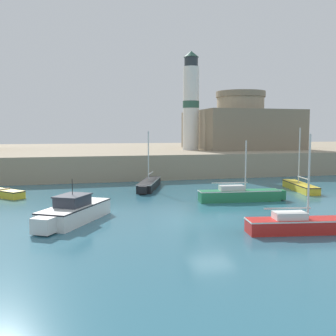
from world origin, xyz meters
The scene contains 10 objects.
ground_plane centered at (0.00, 0.00, 0.00)m, with size 200.00×200.00×0.00m, color #2D667A.
quay_seawall centered at (0.00, 38.55, 1.32)m, with size 120.00×40.00×2.64m, color gray.
motorboat_white_0 centered at (-7.59, 1.81, 0.60)m, with size 4.45×6.01×2.47m.
sailboat_yellow_1 centered at (11.63, 9.10, 0.37)m, with size 2.29×6.19×5.42m.
sailboat_black_2 centered at (-0.82, 13.31, 0.42)m, with size 3.38×6.71×5.11m.
dinghy_yellow_3 centered at (-12.71, 11.89, 0.32)m, with size 3.49×3.74×0.67m.
sailboat_red_6 centered at (3.51, -3.50, 0.45)m, with size 6.03×2.15×5.00m.
sailboat_green_8 centered at (4.36, 5.51, 0.50)m, with size 6.55×1.78×4.45m.
fortress centered at (16.00, 30.82, 5.66)m, with size 13.32×13.32×7.98m.
lighthouse centered at (8.00, 28.67, 8.83)m, with size 2.14×2.14×12.76m.
Camera 1 is at (-7.90, -20.66, 5.14)m, focal length 42.00 mm.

